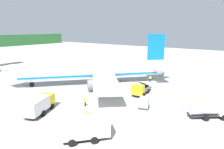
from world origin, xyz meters
name	(u,v)px	position (x,y,z in m)	size (l,w,h in m)	color
airliner_foreground	(93,70)	(18.52, 20.95, 3.39)	(33.30, 30.97, 11.90)	white
service_truck_fuel	(39,104)	(0.61, 16.38, 1.52)	(6.58, 4.66, 2.70)	yellow
service_truck_baggage	(140,90)	(17.80, 7.77, 1.17)	(7.03, 3.04, 2.71)	yellow
service_truck_catering	(86,127)	(-0.47, 5.09, 1.60)	(5.74, 5.42, 2.91)	white
service_truck_pushback	(210,109)	(14.96, -5.64, 1.40)	(5.30, 5.79, 2.40)	white
cargo_container_near	(144,103)	(12.29, 4.02, 0.96)	(2.15, 2.15, 2.02)	#333338
crew_marshaller	(107,86)	(16.15, 15.02, 0.95)	(0.36, 0.60, 1.62)	#191E33
crew_loader_left	(85,101)	(6.98, 12.57, 0.96)	(0.63, 0.28, 1.63)	#191E33
crew_loader_right	(150,78)	(28.46, 10.65, 1.00)	(0.47, 0.50, 1.69)	#191E33
crew_supervisor	(87,115)	(3.02, 8.25, 1.03)	(0.63, 0.27, 1.75)	#191E33
apron_guide_line	(117,84)	(21.87, 16.33, 0.01)	(0.30, 60.00, 0.01)	yellow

